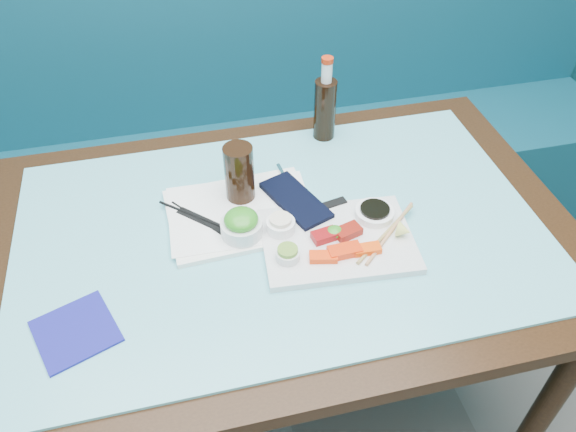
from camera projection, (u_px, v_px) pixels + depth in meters
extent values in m
cube|color=#0E4658|center=(239.00, 192.00, 2.23)|extent=(3.00, 0.55, 0.45)
cube|color=#0E4658|center=(221.00, 56.00, 2.06)|extent=(3.00, 0.12, 0.95)
cube|color=black|center=(281.00, 238.00, 1.33)|extent=(1.40, 0.90, 0.04)
cylinder|color=black|center=(550.00, 401.00, 1.44)|extent=(0.06, 0.06, 0.71)
cylinder|color=black|center=(62.00, 272.00, 1.75)|extent=(0.06, 0.06, 0.71)
cylinder|color=black|center=(431.00, 210.00, 1.96)|extent=(0.06, 0.06, 0.71)
cube|color=#65BECA|center=(281.00, 230.00, 1.32)|extent=(1.22, 0.76, 0.01)
cube|color=silver|center=(337.00, 241.00, 1.28)|extent=(0.36, 0.27, 0.02)
cube|color=#FF3A0A|center=(323.00, 257.00, 1.22)|extent=(0.07, 0.04, 0.01)
cube|color=red|center=(345.00, 251.00, 1.23)|extent=(0.07, 0.04, 0.02)
cube|color=#FF490A|center=(367.00, 249.00, 1.24)|extent=(0.06, 0.03, 0.01)
cube|color=maroon|center=(325.00, 236.00, 1.26)|extent=(0.06, 0.04, 0.02)
cube|color=maroon|center=(348.00, 232.00, 1.27)|extent=(0.07, 0.05, 0.02)
ellipsoid|color=#30871F|center=(335.00, 232.00, 1.27)|extent=(0.05, 0.05, 0.02)
cylinder|color=white|center=(288.00, 255.00, 1.22)|extent=(0.05, 0.05, 0.02)
cylinder|color=olive|center=(288.00, 250.00, 1.21)|extent=(0.05, 0.05, 0.01)
cylinder|color=white|center=(281.00, 226.00, 1.28)|extent=(0.09, 0.09, 0.03)
cylinder|color=#F0DFC5|center=(281.00, 220.00, 1.27)|extent=(0.07, 0.07, 0.01)
cylinder|color=white|center=(374.00, 213.00, 1.32)|extent=(0.12, 0.12, 0.02)
cylinder|color=black|center=(375.00, 209.00, 1.31)|extent=(0.09, 0.09, 0.01)
cone|color=#F7F575|center=(404.00, 231.00, 1.26)|extent=(0.05, 0.05, 0.04)
cube|color=black|center=(319.00, 208.00, 1.34)|extent=(0.15, 0.05, 0.00)
cylinder|color=#A0864B|center=(386.00, 233.00, 1.28)|extent=(0.19, 0.15, 0.01)
cylinder|color=tan|center=(390.00, 232.00, 1.28)|extent=(0.18, 0.17, 0.01)
cube|color=white|center=(241.00, 214.00, 1.35)|extent=(0.36, 0.28, 0.01)
cube|color=white|center=(241.00, 211.00, 1.34)|extent=(0.35, 0.25, 0.00)
cylinder|color=silver|center=(242.00, 228.00, 1.27)|extent=(0.11, 0.11, 0.04)
ellipsoid|color=#2F8B20|center=(241.00, 219.00, 1.25)|extent=(0.10, 0.10, 0.04)
cylinder|color=black|center=(239.00, 173.00, 1.33)|extent=(0.09, 0.09, 0.15)
cube|color=black|center=(296.00, 200.00, 1.36)|extent=(0.15, 0.22, 0.02)
cylinder|color=silver|center=(283.00, 175.00, 1.43)|extent=(0.02, 0.09, 0.01)
cylinder|color=black|center=(200.00, 220.00, 1.32)|extent=(0.12, 0.16, 0.01)
cylinder|color=black|center=(203.00, 219.00, 1.32)|extent=(0.19, 0.18, 0.01)
cube|color=black|center=(202.00, 220.00, 1.32)|extent=(0.11, 0.11, 0.00)
cylinder|color=black|center=(325.00, 110.00, 1.53)|extent=(0.07, 0.07, 0.17)
cylinder|color=white|center=(327.00, 72.00, 1.45)|extent=(0.03, 0.03, 0.06)
cylinder|color=red|center=(327.00, 60.00, 1.43)|extent=(0.04, 0.04, 0.01)
cube|color=navy|center=(76.00, 331.00, 1.10)|extent=(0.19, 0.19, 0.01)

